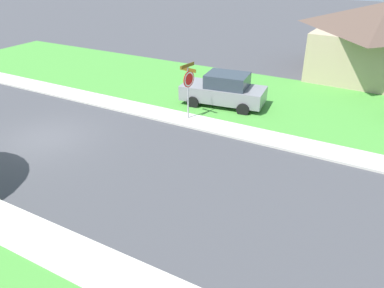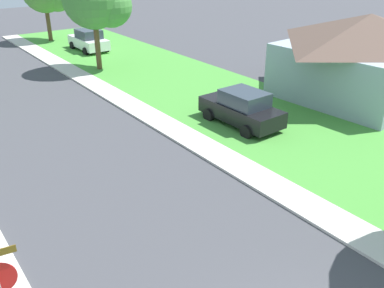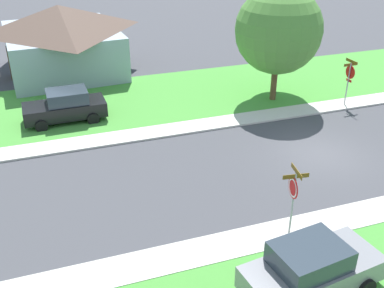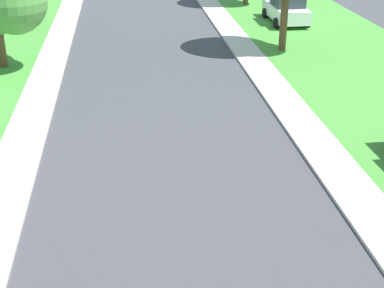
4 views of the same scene
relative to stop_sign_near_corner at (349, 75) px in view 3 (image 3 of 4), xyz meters
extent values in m
plane|color=#424247|center=(-4.60, 4.61, -1.88)|extent=(120.00, 120.00, 0.00)
cube|color=beige|center=(0.10, 16.61, -1.83)|extent=(1.40, 56.00, 0.10)
cube|color=#479338|center=(4.80, 16.61, -1.84)|extent=(8.00, 56.00, 0.08)
cube|color=beige|center=(-9.30, 16.61, -1.83)|extent=(1.40, 56.00, 0.10)
cylinder|color=#9E9EA3|center=(0.00, 0.03, -0.58)|extent=(0.07, 0.07, 2.60)
cylinder|color=red|center=(0.00, -0.02, 0.17)|extent=(0.76, 0.05, 0.76)
cylinder|color=white|center=(0.00, -0.04, 0.17)|extent=(0.67, 0.02, 0.67)
cylinder|color=red|center=(0.00, -0.04, 0.17)|extent=(0.55, 0.02, 0.55)
cube|color=brown|center=(0.00, 0.03, 0.81)|extent=(0.92, 0.05, 0.16)
cube|color=brown|center=(0.00, 0.03, 0.62)|extent=(0.05, 0.92, 0.16)
cube|color=red|center=(0.00, -0.02, -0.33)|extent=(0.44, 0.03, 0.14)
cylinder|color=#9E9EA3|center=(-9.46, 9.10, -0.58)|extent=(0.07, 0.07, 2.60)
cylinder|color=red|center=(-9.45, 9.15, 0.17)|extent=(0.76, 0.15, 0.76)
cylinder|color=white|center=(-9.45, 9.17, 0.17)|extent=(0.66, 0.11, 0.67)
cylinder|color=red|center=(-9.45, 9.17, 0.17)|extent=(0.54, 0.09, 0.55)
cube|color=brown|center=(-9.46, 9.10, 0.81)|extent=(0.91, 0.16, 0.16)
cube|color=brown|center=(-9.46, 9.10, 0.62)|extent=(0.16, 0.91, 0.16)
cube|color=gray|center=(-11.95, 9.79, -1.18)|extent=(2.33, 4.49, 0.76)
cube|color=#2D3842|center=(-11.97, 9.99, -0.46)|extent=(1.85, 2.29, 0.68)
cylinder|color=black|center=(-10.89, 8.59, -1.56)|extent=(0.32, 0.67, 0.64)
cylinder|color=black|center=(-12.67, 8.36, -1.56)|extent=(0.32, 0.67, 0.64)
cylinder|color=black|center=(-11.22, 11.23, -1.56)|extent=(0.32, 0.67, 0.64)
cube|color=black|center=(3.08, 15.66, -1.18)|extent=(1.89, 4.34, 0.76)
cube|color=#2D3842|center=(3.09, 15.46, -0.46)|extent=(1.64, 2.13, 0.68)
cylinder|color=black|center=(2.16, 16.98, -1.56)|extent=(0.25, 0.64, 0.64)
cylinder|color=black|center=(3.96, 17.01, -1.56)|extent=(0.25, 0.64, 0.64)
cylinder|color=black|center=(2.21, 14.31, -1.56)|extent=(0.25, 0.64, 0.64)
cylinder|color=black|center=(4.01, 14.35, -1.56)|extent=(0.25, 0.64, 0.64)
cylinder|color=brown|center=(2.13, 3.61, -0.63)|extent=(0.36, 0.36, 2.49)
sphere|color=#52893A|center=(2.13, 3.61, 2.34)|extent=(4.93, 4.93, 4.93)
sphere|color=#52893A|center=(3.23, 2.87, 1.73)|extent=(3.45, 3.45, 3.45)
cube|color=#93A3B2|center=(11.65, 14.90, -0.38)|extent=(8.86, 7.74, 3.00)
pyramid|color=brown|center=(11.65, 14.90, 1.92)|extent=(9.50, 8.38, 1.60)
cube|color=#51331E|center=(11.41, 18.51, -0.83)|extent=(1.00, 0.13, 2.10)
camera|label=1|loc=(5.20, 17.45, 5.53)|focal=35.27mm
camera|label=2|loc=(-10.17, 1.71, 6.18)|focal=39.68mm
camera|label=3|loc=(-20.49, 16.54, 8.59)|focal=42.68mm
camera|label=4|loc=(-5.89, 2.93, 5.78)|focal=51.45mm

